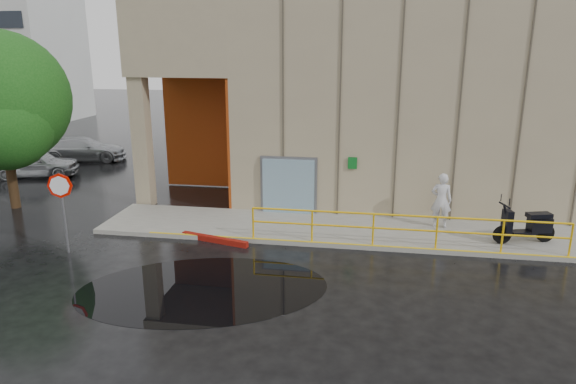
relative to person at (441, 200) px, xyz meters
name	(u,v)px	position (x,y,z in m)	size (l,w,h in m)	color
ground	(245,286)	(-5.54, -5.18, -1.09)	(120.00, 120.00, 0.00)	black
sidewalk	(394,233)	(-1.54, -0.68, -1.02)	(20.00, 3.00, 0.15)	gray
building	(420,92)	(-0.44, 5.81, 3.11)	(20.00, 10.17, 8.00)	gray
guardrail	(405,230)	(-1.29, -2.03, -0.41)	(9.56, 0.06, 1.03)	yellow
person	(441,200)	(0.00, 0.00, 0.00)	(0.69, 0.45, 1.88)	silver
scooter	(527,216)	(2.45, -1.09, -0.06)	(2.04, 1.12, 1.54)	black
stop_sign	(61,195)	(-11.44, -3.83, 0.74)	(0.75, 0.16, 2.51)	slate
red_curb	(215,239)	(-7.28, -2.25, -1.00)	(2.40, 0.18, 0.18)	maroon
puddle	(203,289)	(-6.58, -5.51, -1.09)	(6.51, 4.01, 0.01)	black
car_a	(34,163)	(-18.42, 4.72, -0.41)	(1.62, 4.02, 1.37)	#AEB1B5
car_c	(83,149)	(-18.02, 8.40, -0.43)	(1.84, 4.52, 1.31)	#AEB1B5
tree_near	(1,105)	(-15.94, -0.09, 2.93)	(5.02, 5.02, 6.73)	black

